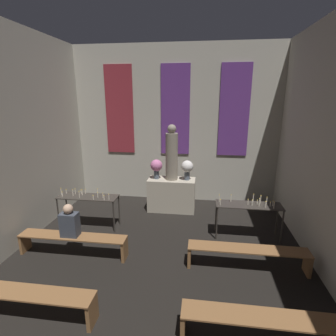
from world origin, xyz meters
TOP-DOWN VIEW (x-y plane):
  - wall_back at (0.00, 10.20)m, footprint 6.54×0.16m
  - altar at (0.00, 9.24)m, footprint 1.38×0.61m
  - statue at (0.00, 9.24)m, footprint 0.35×0.35m
  - flower_vase_left at (-0.45, 9.24)m, footprint 0.34×0.34m
  - flower_vase_right at (0.45, 9.24)m, footprint 0.34×0.34m
  - candle_rack_left at (-2.00, 7.91)m, footprint 1.53×0.49m
  - candle_rack_right at (2.00, 7.91)m, footprint 1.53×0.49m
  - pew_third_left at (-1.81, 5.00)m, footprint 2.32×0.36m
  - pew_third_right at (1.81, 5.00)m, footprint 2.32×0.36m
  - pew_back_left at (-1.81, 6.65)m, footprint 2.32×0.36m
  - pew_back_right at (1.81, 6.65)m, footprint 2.32×0.36m
  - person_seated at (-1.84, 6.65)m, footprint 0.36×0.24m

SIDE VIEW (x-z plane):
  - pew_third_left at x=-1.81m, z-range 0.11..0.57m
  - pew_third_right at x=1.81m, z-range 0.11..0.57m
  - pew_back_left at x=-1.81m, z-range 0.11..0.57m
  - pew_back_right at x=1.81m, z-range 0.11..0.57m
  - altar at x=0.00m, z-range 0.00..0.97m
  - candle_rack_left at x=-2.00m, z-range 0.23..1.26m
  - candle_rack_right at x=2.00m, z-range 0.23..1.27m
  - person_seated at x=-1.84m, z-range 0.41..1.13m
  - flower_vase_left at x=-0.45m, z-range 1.04..1.62m
  - flower_vase_right at x=0.45m, z-range 1.04..1.62m
  - statue at x=0.00m, z-range 0.91..2.50m
  - wall_back at x=0.00m, z-range 0.03..4.85m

